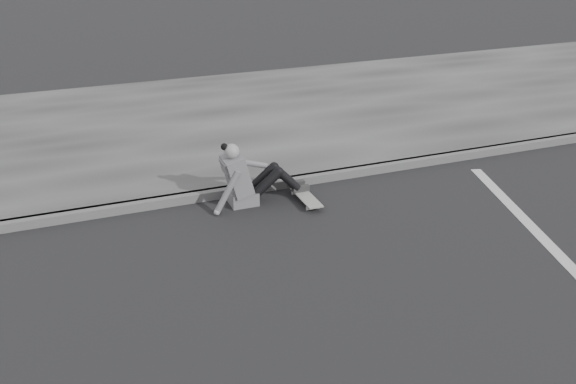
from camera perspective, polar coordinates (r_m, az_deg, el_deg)
name	(u,v)px	position (r m, az deg, el deg)	size (l,w,h in m)	color
ground	(304,292)	(6.73, 1.47, -8.88)	(80.00, 80.00, 0.00)	black
curb	(233,191)	(8.84, -4.92, 0.11)	(24.00, 0.16, 0.12)	#4F4F4F
sidewalk	(184,125)	(11.58, -9.22, 5.90)	(24.00, 6.00, 0.12)	#3A3A3A
skateboard	(305,197)	(8.61, 1.55, -0.42)	(0.20, 0.78, 0.09)	#A9A9A4
seated_woman	(247,178)	(8.48, -3.66, 1.26)	(1.38, 0.46, 0.88)	#59595C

